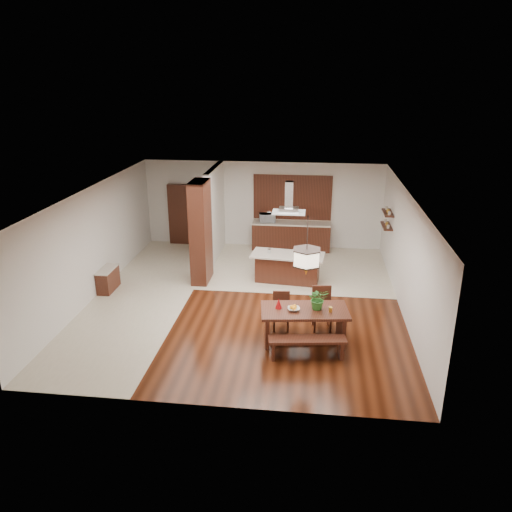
# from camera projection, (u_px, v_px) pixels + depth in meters

# --- Properties ---
(room_shell) EXTENTS (9.00, 9.04, 2.92)m
(room_shell) POSITION_uv_depth(u_px,v_px,m) (244.00, 225.00, 12.45)
(room_shell) COLOR #331509
(room_shell) RESTS_ON ground
(tile_hallway) EXTENTS (2.50, 9.00, 0.01)m
(tile_hallway) POSITION_uv_depth(u_px,v_px,m) (144.00, 295.00, 13.46)
(tile_hallway) COLOR beige
(tile_hallway) RESTS_ON ground
(tile_kitchen) EXTENTS (5.50, 4.00, 0.01)m
(tile_kitchen) POSITION_uv_depth(u_px,v_px,m) (296.00, 268.00, 15.35)
(tile_kitchen) COLOR beige
(tile_kitchen) RESTS_ON ground
(soffit_band) EXTENTS (8.00, 9.00, 0.02)m
(soffit_band) POSITION_uv_depth(u_px,v_px,m) (244.00, 193.00, 12.17)
(soffit_band) COLOR #3B1D0E
(soffit_band) RESTS_ON room_shell
(partition_pier) EXTENTS (0.45, 1.00, 2.90)m
(partition_pier) POSITION_uv_depth(u_px,v_px,m) (201.00, 232.00, 13.93)
(partition_pier) COLOR black
(partition_pier) RESTS_ON ground
(partition_stub) EXTENTS (0.18, 2.40, 2.90)m
(partition_stub) POSITION_uv_depth(u_px,v_px,m) (215.00, 213.00, 15.89)
(partition_stub) COLOR silver
(partition_stub) RESTS_ON ground
(hallway_console) EXTENTS (0.37, 0.88, 0.63)m
(hallway_console) POSITION_uv_depth(u_px,v_px,m) (108.00, 280.00, 13.65)
(hallway_console) COLOR black
(hallway_console) RESTS_ON ground
(hallway_doorway) EXTENTS (1.10, 0.20, 2.10)m
(hallway_doorway) POSITION_uv_depth(u_px,v_px,m) (185.00, 215.00, 17.20)
(hallway_doorway) COLOR black
(hallway_doorway) RESTS_ON ground
(rear_counter) EXTENTS (2.60, 0.62, 0.95)m
(rear_counter) POSITION_uv_depth(u_px,v_px,m) (291.00, 236.00, 16.80)
(rear_counter) COLOR black
(rear_counter) RESTS_ON ground
(kitchen_window) EXTENTS (2.60, 0.08, 1.50)m
(kitchen_window) POSITION_uv_depth(u_px,v_px,m) (292.00, 197.00, 16.61)
(kitchen_window) COLOR olive
(kitchen_window) RESTS_ON room_shell
(shelf_lower) EXTENTS (0.26, 0.90, 0.04)m
(shelf_lower) POSITION_uv_depth(u_px,v_px,m) (387.00, 226.00, 14.68)
(shelf_lower) COLOR black
(shelf_lower) RESTS_ON room_shell
(shelf_upper) EXTENTS (0.26, 0.90, 0.04)m
(shelf_upper) POSITION_uv_depth(u_px,v_px,m) (388.00, 213.00, 14.54)
(shelf_upper) COLOR black
(shelf_upper) RESTS_ON room_shell
(dining_table) EXTENTS (2.00, 1.18, 0.79)m
(dining_table) POSITION_uv_depth(u_px,v_px,m) (304.00, 318.00, 10.93)
(dining_table) COLOR black
(dining_table) RESTS_ON ground
(dining_bench) EXTENTS (1.65, 0.57, 0.45)m
(dining_bench) POSITION_uv_depth(u_px,v_px,m) (307.00, 348.00, 10.41)
(dining_bench) COLOR black
(dining_bench) RESTS_ON ground
(dining_chair_left) EXTENTS (0.42, 0.42, 0.89)m
(dining_chair_left) POSITION_uv_depth(u_px,v_px,m) (281.00, 312.00, 11.51)
(dining_chair_left) COLOR black
(dining_chair_left) RESTS_ON ground
(dining_chair_right) EXTENTS (0.50, 0.50, 1.01)m
(dining_chair_right) POSITION_uv_depth(u_px,v_px,m) (322.00, 309.00, 11.50)
(dining_chair_right) COLOR black
(dining_chair_right) RESTS_ON ground
(pendant_lantern) EXTENTS (0.64, 0.64, 1.31)m
(pendant_lantern) POSITION_uv_depth(u_px,v_px,m) (307.00, 246.00, 10.36)
(pendant_lantern) COLOR beige
(pendant_lantern) RESTS_ON room_shell
(foliage_plant) EXTENTS (0.50, 0.45, 0.48)m
(foliage_plant) POSITION_uv_depth(u_px,v_px,m) (318.00, 299.00, 10.80)
(foliage_plant) COLOR #2A6A23
(foliage_plant) RESTS_ON dining_table
(fruit_bowl) EXTENTS (0.30, 0.30, 0.06)m
(fruit_bowl) POSITION_uv_depth(u_px,v_px,m) (294.00, 309.00, 10.80)
(fruit_bowl) COLOR #BEB4A6
(fruit_bowl) RESTS_ON dining_table
(napkin_cone) EXTENTS (0.15, 0.15, 0.23)m
(napkin_cone) POSITION_uv_depth(u_px,v_px,m) (279.00, 303.00, 10.87)
(napkin_cone) COLOR #9F0B0E
(napkin_cone) RESTS_ON dining_table
(gold_ornament) EXTENTS (0.09, 0.09, 0.11)m
(gold_ornament) POSITION_uv_depth(u_px,v_px,m) (331.00, 309.00, 10.72)
(gold_ornament) COLOR gold
(gold_ornament) RESTS_ON dining_table
(kitchen_island) EXTENTS (2.11, 1.09, 0.84)m
(kitchen_island) POSITION_uv_depth(u_px,v_px,m) (287.00, 267.00, 14.20)
(kitchen_island) COLOR black
(kitchen_island) RESTS_ON ground
(range_hood) EXTENTS (0.90, 0.55, 0.87)m
(range_hood) POSITION_uv_depth(u_px,v_px,m) (289.00, 197.00, 13.51)
(range_hood) COLOR silver
(range_hood) RESTS_ON room_shell
(island_cup) EXTENTS (0.17, 0.17, 0.11)m
(island_cup) POSITION_uv_depth(u_px,v_px,m) (303.00, 254.00, 13.89)
(island_cup) COLOR silver
(island_cup) RESTS_ON kitchen_island
(microwave) EXTENTS (0.58, 0.45, 0.29)m
(microwave) POSITION_uv_depth(u_px,v_px,m) (267.00, 218.00, 16.65)
(microwave) COLOR silver
(microwave) RESTS_ON rear_counter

